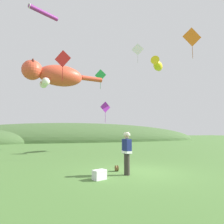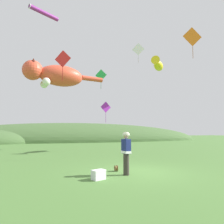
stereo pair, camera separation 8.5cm
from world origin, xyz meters
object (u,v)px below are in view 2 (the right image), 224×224
object	(u,v)px
kite_giant_cat	(55,75)
kite_spool	(116,168)
festival_attendant	(126,152)
kite_fish_windsock	(158,65)
picnic_cooler	(98,175)
kite_diamond_violet	(106,107)
kite_diamond_red	(63,59)
kite_diamond_green	(101,75)
kite_diamond_orange	(192,37)
kite_diamond_white	(138,49)
kite_tube_streamer	(44,13)

from	to	relation	value
kite_giant_cat	kite_spool	bearing A→B (deg)	-74.84
festival_attendant	kite_fish_windsock	world-z (taller)	kite_fish_windsock
picnic_cooler	kite_diamond_violet	bearing A→B (deg)	74.36
kite_fish_windsock	kite_diamond_red	xyz separation A→B (m)	(-9.07, -3.92, -1.74)
kite_giant_cat	kite_fish_windsock	distance (m)	9.87
kite_diamond_violet	kite_diamond_green	xyz separation A→B (m)	(0.32, 3.47, 4.00)
kite_diamond_violet	kite_diamond_orange	bearing A→B (deg)	-49.43
kite_diamond_violet	kite_diamond_white	bearing A→B (deg)	29.85
kite_giant_cat	kite_diamond_red	bearing A→B (deg)	-85.85
kite_spool	kite_giant_cat	world-z (taller)	kite_giant_cat
kite_fish_windsock	kite_diamond_orange	distance (m)	5.01
kite_diamond_red	kite_giant_cat	bearing A→B (deg)	94.15
festival_attendant	kite_diamond_red	bearing A→B (deg)	116.98
kite_spool	kite_diamond_white	distance (m)	16.99
picnic_cooler	kite_spool	bearing A→B (deg)	49.94
festival_attendant	kite_diamond_red	world-z (taller)	kite_diamond_red
festival_attendant	kite_diamond_green	bearing A→B (deg)	81.80
kite_diamond_white	kite_diamond_violet	bearing A→B (deg)	-150.15
picnic_cooler	kite_diamond_violet	size ratio (longest dim) A/B	0.30
festival_attendant	kite_diamond_violet	bearing A→B (deg)	80.79
kite_spool	kite_diamond_orange	size ratio (longest dim) A/B	0.11
kite_tube_streamer	picnic_cooler	bearing A→B (deg)	-73.84
kite_diamond_orange	kite_diamond_green	distance (m)	10.49
kite_tube_streamer	kite_diamond_violet	distance (m)	9.69
kite_diamond_white	kite_diamond_red	distance (m)	12.19
kite_diamond_orange	festival_attendant	bearing A→B (deg)	-149.66
picnic_cooler	kite_diamond_white	world-z (taller)	kite_diamond_white
kite_giant_cat	kite_fish_windsock	bearing A→B (deg)	-13.70
kite_diamond_white	kite_diamond_green	xyz separation A→B (m)	(-4.12, 0.92, -3.10)
kite_diamond_orange	kite_tube_streamer	bearing A→B (deg)	153.65
kite_diamond_red	kite_diamond_green	size ratio (longest dim) A/B	0.92
kite_diamond_violet	kite_tube_streamer	bearing A→B (deg)	-173.95
picnic_cooler	kite_diamond_red	distance (m)	8.34
kite_spool	kite_tube_streamer	distance (m)	14.86
festival_attendant	kite_diamond_white	xyz separation A→B (m)	(6.03, 12.29, 10.12)
kite_diamond_orange	kite_diamond_violet	bearing A→B (deg)	130.57
picnic_cooler	festival_attendant	bearing A→B (deg)	18.98
kite_tube_streamer	kite_diamond_orange	bearing A→B (deg)	-26.35
kite_giant_cat	kite_diamond_violet	bearing A→B (deg)	-17.50
kite_fish_windsock	kite_diamond_orange	bearing A→B (deg)	-89.41
picnic_cooler	kite_diamond_red	size ratio (longest dim) A/B	0.28
kite_diamond_white	kite_tube_streamer	bearing A→B (deg)	-162.64
kite_giant_cat	kite_diamond_green	bearing A→B (deg)	22.74
festival_attendant	kite_giant_cat	xyz separation A→B (m)	(-2.96, 11.17, 6.08)
kite_fish_windsock	kite_diamond_violet	size ratio (longest dim) A/B	1.47
festival_attendant	kite_diamond_orange	size ratio (longest dim) A/B	0.75
picnic_cooler	kite_tube_streamer	size ratio (longest dim) A/B	0.24
kite_spool	kite_diamond_red	xyz separation A→B (m)	(-2.34, 4.06, 6.31)
kite_diamond_violet	kite_diamond_red	xyz separation A→B (m)	(-4.09, -4.81, 2.47)
kite_diamond_violet	kite_diamond_white	world-z (taller)	kite_diamond_white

